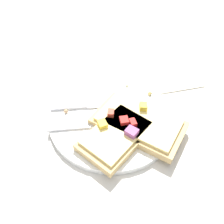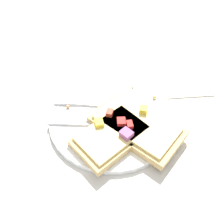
% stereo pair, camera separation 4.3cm
% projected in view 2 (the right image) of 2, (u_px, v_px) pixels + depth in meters
% --- Properties ---
extents(ground_plane, '(4.00, 4.00, 0.00)m').
position_uv_depth(ground_plane, '(112.00, 120.00, 0.44)').
color(ground_plane, beige).
extents(plate, '(0.25, 0.25, 0.01)m').
position_uv_depth(plate, '(112.00, 118.00, 0.44)').
color(plate, white).
rests_on(plate, ground).
extents(fork, '(0.21, 0.05, 0.01)m').
position_uv_depth(fork, '(108.00, 124.00, 0.42)').
color(fork, silver).
rests_on(fork, plate).
extents(knife, '(0.20, 0.04, 0.01)m').
position_uv_depth(knife, '(94.00, 103.00, 0.46)').
color(knife, silver).
rests_on(knife, plate).
extents(pizza_slice_main, '(0.18, 0.18, 0.03)m').
position_uv_depth(pizza_slice_main, '(136.00, 125.00, 0.40)').
color(pizza_slice_main, tan).
rests_on(pizza_slice_main, plate).
extents(pizza_slice_corner, '(0.16, 0.15, 0.03)m').
position_uv_depth(pizza_slice_corner, '(112.00, 135.00, 0.39)').
color(pizza_slice_corner, tan).
rests_on(pizza_slice_corner, plate).
extents(crumb_scatter, '(0.19, 0.13, 0.01)m').
position_uv_depth(crumb_scatter, '(114.00, 111.00, 0.44)').
color(crumb_scatter, tan).
rests_on(crumb_scatter, plate).
extents(napkin, '(0.15, 0.09, 0.01)m').
position_uv_depth(napkin, '(177.00, 85.00, 0.52)').
color(napkin, beige).
rests_on(napkin, ground).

